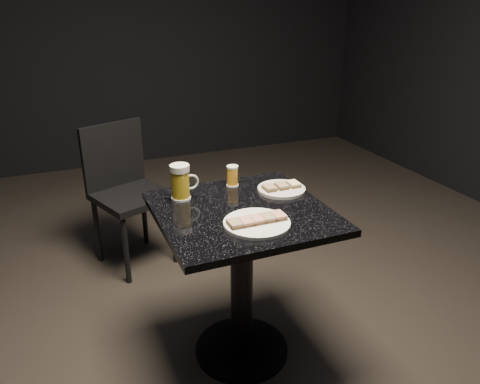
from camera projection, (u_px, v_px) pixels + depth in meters
name	position (u px, v px, depth m)	size (l,w,h in m)	color
floor	(242.00, 351.00, 2.25)	(6.00, 6.00, 0.00)	black
plate_large	(257.00, 223.00, 1.82)	(0.26, 0.26, 0.01)	white
plate_small	(281.00, 189.00, 2.14)	(0.22, 0.22, 0.01)	silver
table	(242.00, 259.00, 2.05)	(0.70, 0.70, 0.75)	black
beer_mug	(181.00, 182.00, 2.02)	(0.13, 0.09, 0.16)	silver
beer_tumbler	(232.00, 176.00, 2.18)	(0.06, 0.06, 0.10)	white
chair	(126.00, 186.00, 2.86)	(0.52, 0.52, 0.87)	black
canapes_on_plate_large	(257.00, 220.00, 1.81)	(0.23, 0.07, 0.02)	#4C3521
canapes_on_plate_small	(282.00, 186.00, 2.13)	(0.17, 0.07, 0.02)	#4C3521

